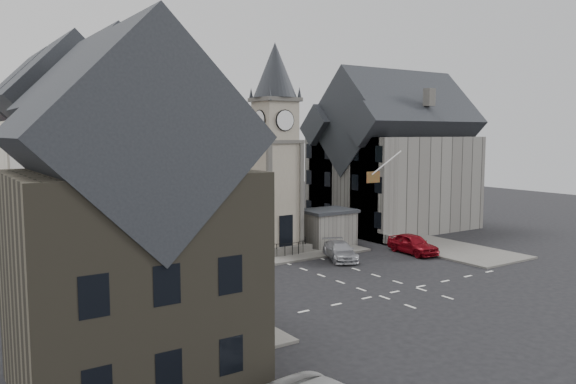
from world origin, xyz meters
TOP-DOWN VIEW (x-y plane):
  - ground at (0.00, 0.00)m, footprint 120.00×120.00m
  - pavement_west at (-12.50, 6.00)m, footprint 6.00×30.00m
  - pavement_east at (12.00, 8.00)m, footprint 6.00×26.00m
  - central_island at (1.50, 8.00)m, footprint 10.00×8.00m
  - road_markings at (0.00, -5.50)m, footprint 20.00×8.00m
  - clock_tower at (0.00, 7.99)m, footprint 4.86×4.86m
  - stone_shelter at (4.80, 7.50)m, footprint 4.30×3.30m
  - town_tree at (2.00, 13.00)m, footprint 7.20×7.20m
  - warning_sign_post at (-3.20, 5.43)m, footprint 0.70×0.19m
  - terrace_pink at (-15.50, 16.00)m, footprint 8.10×7.60m
  - terrace_cream at (-15.50, 8.00)m, footprint 8.10×7.60m
  - terrace_tudor at (-15.50, 0.00)m, footprint 8.10×7.60m
  - building_sw_stone at (-17.00, -9.00)m, footprint 8.60×7.60m
  - backdrop_west at (-12.00, 28.00)m, footprint 20.00×10.00m
  - east_building at (15.59, 11.00)m, footprint 14.40×11.40m
  - east_boundary_wall at (9.20, 10.00)m, footprint 0.40×16.00m
  - flagpole at (8.00, 4.00)m, footprint 3.68×0.10m
  - car_west_blue at (-11.50, -1.22)m, footprint 4.72×4.06m
  - car_west_silver at (-7.64, 1.74)m, footprint 4.03×1.51m
  - car_west_grey at (-11.50, 7.87)m, footprint 6.10×4.83m
  - car_island_silver at (-5.50, 4.50)m, footprint 1.80×4.59m
  - car_island_east at (2.50, 2.98)m, footprint 3.46×4.89m
  - car_east_red at (8.50, 1.45)m, footprint 2.22×4.71m
  - pedestrian at (10.32, 6.44)m, footprint 0.73×0.63m

SIDE VIEW (x-z plane):
  - ground at x=0.00m, z-range 0.00..0.00m
  - road_markings at x=0.00m, z-range 0.00..0.01m
  - pavement_west at x=-12.50m, z-range 0.00..0.14m
  - pavement_east at x=12.00m, z-range 0.00..0.14m
  - central_island at x=1.50m, z-range 0.00..0.16m
  - east_boundary_wall at x=9.20m, z-range 0.00..0.90m
  - car_west_silver at x=-7.64m, z-range 0.00..1.31m
  - car_island_east at x=2.50m, z-range 0.00..1.32m
  - car_island_silver at x=-5.50m, z-range 0.00..1.49m
  - car_west_blue at x=-11.50m, z-range 0.00..1.53m
  - car_west_grey at x=-11.50m, z-range 0.00..1.54m
  - car_east_red at x=8.50m, z-range 0.00..1.55m
  - pedestrian at x=10.32m, z-range 0.00..1.68m
  - stone_shelter at x=4.80m, z-range 0.01..3.09m
  - warning_sign_post at x=-3.20m, z-range 0.60..3.45m
  - backdrop_west at x=-12.00m, z-range 0.00..8.00m
  - building_sw_stone at x=-17.00m, z-range 0.15..10.55m
  - terrace_tudor at x=-15.50m, z-range 0.19..12.19m
  - east_building at x=15.59m, z-range -0.04..12.56m
  - terrace_pink at x=-15.50m, z-range 0.18..12.98m
  - terrace_cream at x=-15.50m, z-range 0.18..12.98m
  - town_tree at x=2.00m, z-range 1.57..12.37m
  - flagpole at x=8.00m, z-range 5.63..8.37m
  - clock_tower at x=0.00m, z-range 0.00..16.25m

